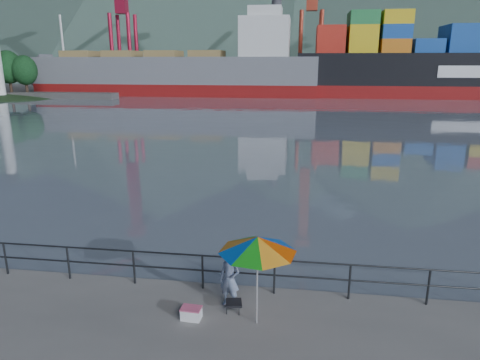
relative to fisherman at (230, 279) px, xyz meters
name	(u,v)px	position (x,y,z in m)	size (l,w,h in m)	color
harbor_water	(290,82)	(-1.89, 129.03, -0.75)	(500.00, 280.00, 0.00)	slate
far_dock	(330,89)	(8.11, 92.03, -0.75)	(200.00, 40.00, 0.40)	#514F4C
guardrail	(168,269)	(-1.89, 0.73, -0.23)	(22.00, 0.06, 1.03)	#2D3033
port_cranes	(448,9)	(29.11, 83.03, 15.25)	(116.00, 28.00, 38.40)	red
container_stacks	(448,76)	(33.52, 92.31, 2.36)	(58.00, 5.40, 7.80)	orange
fisherman	(230,279)	(0.00, 0.00, 0.00)	(0.55, 0.36, 1.50)	#325384
beach_umbrella	(258,244)	(0.78, -0.71, 1.33)	(2.21, 2.21, 2.27)	white
folding_stool	(234,306)	(0.15, -0.29, -0.61)	(0.47, 0.47, 0.26)	black
cooler_bag	(191,314)	(-0.84, -0.76, -0.61)	(0.48, 0.32, 0.28)	white
fishing_rod	(238,284)	(0.07, 1.09, -0.75)	(0.02, 0.02, 1.89)	black
bulk_carrier	(185,73)	(-20.84, 73.45, 3.33)	(54.50, 9.43, 14.50)	maroon
container_ship	(469,63)	(31.37, 74.66, 5.10)	(57.89, 9.65, 18.10)	maroon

